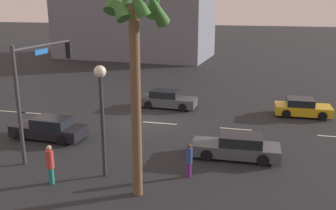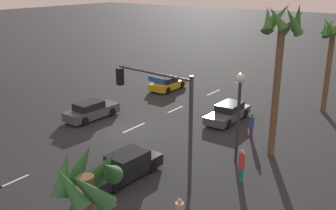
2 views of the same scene
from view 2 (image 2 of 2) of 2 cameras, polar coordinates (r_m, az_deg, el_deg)
ground_plane at (r=28.20m, az=-5.99°, el=-3.79°), size 220.00×220.00×0.00m
lane_stripe_0 at (r=42.52m, az=10.59°, el=3.56°), size 2.05×0.14×0.01m
lane_stripe_1 at (r=37.61m, az=6.68°, el=1.84°), size 2.39×0.14×0.01m
lane_stripe_2 at (r=32.55m, az=1.10°, el=-0.65°), size 2.09×0.14×0.01m
lane_stripe_3 at (r=28.72m, az=-4.98°, el=-3.34°), size 2.41×0.14×0.01m
lane_stripe_4 at (r=22.93m, az=-22.14°, el=-10.53°), size 2.32×0.14×0.01m
car_0 at (r=21.80m, az=-6.29°, el=-8.89°), size 4.63×2.04×1.34m
car_1 at (r=30.89m, az=-11.17°, el=-0.81°), size 4.53×1.92×1.38m
car_2 at (r=30.31m, az=8.81°, el=-1.11°), size 4.71×1.88×1.31m
car_3 at (r=38.25m, az=-0.10°, el=3.17°), size 4.01×2.05×1.31m
traffic_signal at (r=19.84m, az=-0.74°, el=-0.39°), size 0.60×5.29×6.14m
streetlamp at (r=22.56m, az=10.38°, el=0.73°), size 0.56×0.56×5.41m
pedestrian_0 at (r=21.33m, az=10.71°, el=-8.57°), size 0.46×0.46×1.90m
pedestrian_1 at (r=27.28m, az=12.13°, el=-2.86°), size 0.35×0.35×1.70m
palm_tree_0 at (r=33.17m, az=22.93°, el=8.53°), size 2.30×2.31×7.77m
palm_tree_1 at (r=23.32m, az=16.18°, el=9.02°), size 2.64×2.68×9.26m
palm_tree_2 at (r=11.74m, az=-11.50°, el=-13.76°), size 2.20×2.27×6.07m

